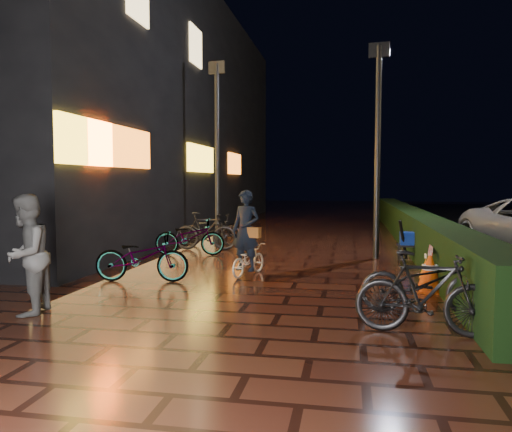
% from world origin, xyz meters
% --- Properties ---
extents(ground, '(80.00, 80.00, 0.00)m').
position_xyz_m(ground, '(0.00, 0.00, 0.00)').
color(ground, '#381911').
rests_on(ground, ground).
extents(hedge, '(0.70, 20.00, 1.00)m').
position_xyz_m(hedge, '(3.30, 8.00, 0.50)').
color(hedge, black).
rests_on(hedge, ground).
extents(bystander_person, '(0.77, 0.91, 1.67)m').
position_xyz_m(bystander_person, '(-2.87, -1.21, 0.83)').
color(bystander_person, '#58585A').
rests_on(bystander_person, ground).
extents(storefront_block, '(12.09, 22.00, 9.00)m').
position_xyz_m(storefront_block, '(-9.50, 11.50, 4.50)').
color(storefront_block, black).
rests_on(storefront_block, ground).
extents(lamp_post_hedge, '(0.48, 0.15, 5.06)m').
position_xyz_m(lamp_post_hedge, '(2.14, 4.84, 2.78)').
color(lamp_post_hedge, black).
rests_on(lamp_post_hedge, ground).
extents(lamp_post_sf, '(0.51, 0.16, 5.34)m').
position_xyz_m(lamp_post_sf, '(-2.36, 7.05, 2.94)').
color(lamp_post_sf, black).
rests_on(lamp_post_sf, ground).
extents(cyclist, '(0.76, 1.24, 1.68)m').
position_xyz_m(cyclist, '(-0.45, 2.13, 0.62)').
color(cyclist, silver).
rests_on(cyclist, ground).
extents(traffic_barrier, '(0.66, 1.72, 0.70)m').
position_xyz_m(traffic_barrier, '(2.94, 1.92, 0.35)').
color(traffic_barrier, '#E6480C').
rests_on(traffic_barrier, ground).
extents(cart_assembly, '(0.53, 0.54, 0.98)m').
position_xyz_m(cart_assembly, '(2.83, 4.43, 0.50)').
color(cart_assembly, black).
rests_on(cart_assembly, ground).
extents(parked_bikes_storefront, '(1.97, 5.98, 1.01)m').
position_xyz_m(parked_bikes_storefront, '(-2.33, 4.38, 0.47)').
color(parked_bikes_storefront, black).
rests_on(parked_bikes_storefront, ground).
extents(parked_bikes_hedge, '(1.85, 1.62, 1.01)m').
position_xyz_m(parked_bikes_hedge, '(2.48, -0.62, 0.48)').
color(parked_bikes_hedge, black).
rests_on(parked_bikes_hedge, ground).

